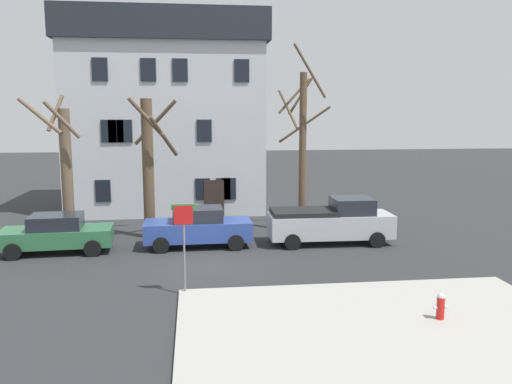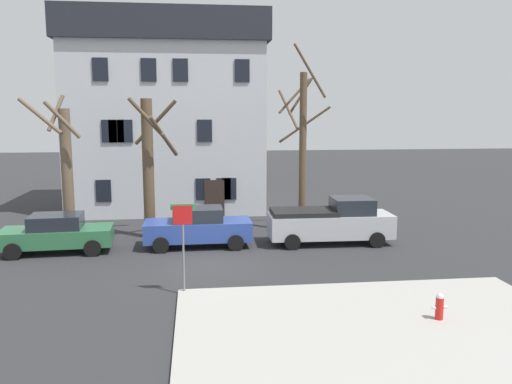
# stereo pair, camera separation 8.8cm
# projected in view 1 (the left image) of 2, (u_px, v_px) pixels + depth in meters

# --- Properties ---
(ground_plane) EXTENTS (120.00, 120.00, 0.00)m
(ground_plane) POSITION_uv_depth(u_px,v_px,m) (211.00, 265.00, 19.99)
(ground_plane) COLOR #2D2D30
(sidewalk_slab) EXTENTS (10.92, 8.68, 0.12)m
(sidewalk_slab) POSITION_uv_depth(u_px,v_px,m) (392.00, 340.00, 13.27)
(sidewalk_slab) COLOR #A8A59E
(sidewalk_slab) RESTS_ON ground_plane
(building_main) EXTENTS (11.56, 8.43, 11.34)m
(building_main) POSITION_uv_depth(u_px,v_px,m) (167.00, 113.00, 31.78)
(building_main) COLOR silver
(building_main) RESTS_ON ground_plane
(tree_bare_near) EXTENTS (2.72, 2.65, 6.59)m
(tree_bare_near) POSITION_uv_depth(u_px,v_px,m) (65.00, 168.00, 23.66)
(tree_bare_near) COLOR brown
(tree_bare_near) RESTS_ON ground_plane
(tree_bare_mid) EXTENTS (2.14, 2.78, 6.46)m
(tree_bare_mid) POSITION_uv_depth(u_px,v_px,m) (149.00, 164.00, 23.92)
(tree_bare_mid) COLOR brown
(tree_bare_mid) RESTS_ON ground_plane
(tree_bare_far) EXTENTS (2.73, 2.74, 8.85)m
(tree_bare_far) POSITION_uv_depth(u_px,v_px,m) (302.00, 145.00, 25.00)
(tree_bare_far) COLOR brown
(tree_bare_far) RESTS_ON ground_plane
(car_green_sedan) EXTENTS (4.58, 2.25, 1.60)m
(car_green_sedan) POSITION_uv_depth(u_px,v_px,m) (57.00, 234.00, 21.67)
(car_green_sedan) COLOR #2D6B42
(car_green_sedan) RESTS_ON ground_plane
(car_blue_sedan) EXTENTS (4.61, 2.03, 1.72)m
(car_blue_sedan) POSITION_uv_depth(u_px,v_px,m) (198.00, 227.00, 22.61)
(car_blue_sedan) COLOR #2D4799
(car_blue_sedan) RESTS_ON ground_plane
(pickup_truck_silver) EXTENTS (5.47, 2.20, 2.04)m
(pickup_truck_silver) POSITION_uv_depth(u_px,v_px,m) (331.00, 222.00, 23.20)
(pickup_truck_silver) COLOR #B7BABF
(pickup_truck_silver) RESTS_ON ground_plane
(fire_hydrant) EXTENTS (0.42, 0.22, 0.74)m
(fire_hydrant) POSITION_uv_depth(u_px,v_px,m) (441.00, 306.00, 14.42)
(fire_hydrant) COLOR red
(fire_hydrant) RESTS_ON sidewalk_slab
(street_sign_pole) EXTENTS (0.76, 0.07, 2.94)m
(street_sign_pole) POSITION_uv_depth(u_px,v_px,m) (184.00, 232.00, 16.45)
(street_sign_pole) COLOR slate
(street_sign_pole) RESTS_ON ground_plane
(bicycle_leaning) EXTENTS (1.73, 0.34, 1.03)m
(bicycle_leaning) POSITION_uv_depth(u_px,v_px,m) (83.00, 230.00, 24.26)
(bicycle_leaning) COLOR black
(bicycle_leaning) RESTS_ON ground_plane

